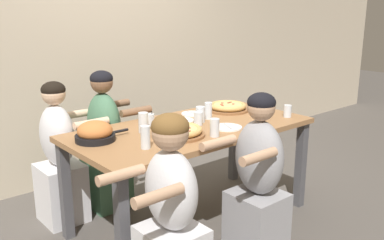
{
  "coord_description": "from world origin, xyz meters",
  "views": [
    {
      "loc": [
        -2.02,
        -2.38,
        1.66
      ],
      "look_at": [
        0.0,
        0.0,
        0.83
      ],
      "focal_mm": 40.0,
      "sensor_mm": 36.0,
      "label": 1
    }
  ],
  "objects_px": {
    "empty_plate_c": "(227,127)",
    "drinking_glass_j": "(257,107)",
    "pizza_board_second": "(178,131)",
    "drinking_glass_i": "(288,112)",
    "pizza_board_main": "(228,107)",
    "skillet_bowl": "(95,133)",
    "drinking_glass_g": "(146,139)",
    "drinking_glass_a": "(200,114)",
    "drinking_glass_d": "(198,119)",
    "drinking_glass_e": "(215,129)",
    "drinking_glass_c": "(143,124)",
    "diner_near_left": "(171,220)",
    "empty_plate_b": "(192,114)",
    "cocktail_glass_blue": "(150,121)",
    "diner_far_left": "(60,160)",
    "drinking_glass_h": "(166,140)",
    "drinking_glass_b": "(208,111)",
    "diner_far_midleft": "(106,147)",
    "empty_plate_a": "(180,121)",
    "diner_near_center": "(258,186)",
    "drinking_glass_f": "(263,111)"
  },
  "relations": [
    {
      "from": "pizza_board_second",
      "to": "drinking_glass_g",
      "type": "xyz_separation_m",
      "value": [
        -0.33,
        -0.08,
        0.03
      ]
    },
    {
      "from": "drinking_glass_d",
      "to": "drinking_glass_h",
      "type": "height_order",
      "value": "drinking_glass_h"
    },
    {
      "from": "empty_plate_a",
      "to": "diner_near_center",
      "type": "relative_size",
      "value": 0.19
    },
    {
      "from": "drinking_glass_h",
      "to": "drinking_glass_i",
      "type": "height_order",
      "value": "drinking_glass_h"
    },
    {
      "from": "drinking_glass_h",
      "to": "cocktail_glass_blue",
      "type": "bearing_deg",
      "value": 65.43
    },
    {
      "from": "pizza_board_main",
      "to": "diner_near_center",
      "type": "xyz_separation_m",
      "value": [
        -0.57,
        -0.86,
        -0.3
      ]
    },
    {
      "from": "skillet_bowl",
      "to": "diner_far_midleft",
      "type": "relative_size",
      "value": 0.33
    },
    {
      "from": "drinking_glass_e",
      "to": "empty_plate_c",
      "type": "bearing_deg",
      "value": 22.79
    },
    {
      "from": "drinking_glass_a",
      "to": "pizza_board_main",
      "type": "bearing_deg",
      "value": 17.05
    },
    {
      "from": "diner_far_midleft",
      "to": "empty_plate_b",
      "type": "bearing_deg",
      "value": 57.89
    },
    {
      "from": "drinking_glass_i",
      "to": "drinking_glass_j",
      "type": "distance_m",
      "value": 0.25
    },
    {
      "from": "drinking_glass_d",
      "to": "drinking_glass_e",
      "type": "relative_size",
      "value": 0.8
    },
    {
      "from": "empty_plate_b",
      "to": "diner_near_left",
      "type": "relative_size",
      "value": 0.16
    },
    {
      "from": "drinking_glass_b",
      "to": "diner_far_midleft",
      "type": "bearing_deg",
      "value": 136.77
    },
    {
      "from": "diner_near_left",
      "to": "drinking_glass_g",
      "type": "bearing_deg",
      "value": -18.9
    },
    {
      "from": "skillet_bowl",
      "to": "drinking_glass_g",
      "type": "bearing_deg",
      "value": -64.46
    },
    {
      "from": "pizza_board_main",
      "to": "drinking_glass_i",
      "type": "bearing_deg",
      "value": -65.6
    },
    {
      "from": "pizza_board_second",
      "to": "diner_near_left",
      "type": "height_order",
      "value": "diner_near_left"
    },
    {
      "from": "empty_plate_c",
      "to": "cocktail_glass_blue",
      "type": "distance_m",
      "value": 0.59
    },
    {
      "from": "diner_far_midleft",
      "to": "drinking_glass_h",
      "type": "bearing_deg",
      "value": -6.06
    },
    {
      "from": "drinking_glass_c",
      "to": "drinking_glass_e",
      "type": "distance_m",
      "value": 0.52
    },
    {
      "from": "empty_plate_c",
      "to": "diner_far_left",
      "type": "height_order",
      "value": "diner_far_left"
    },
    {
      "from": "drinking_glass_g",
      "to": "skillet_bowl",
      "type": "bearing_deg",
      "value": 115.54
    },
    {
      "from": "pizza_board_second",
      "to": "drinking_glass_b",
      "type": "distance_m",
      "value": 0.52
    },
    {
      "from": "drinking_glass_g",
      "to": "diner_far_midleft",
      "type": "relative_size",
      "value": 0.13
    },
    {
      "from": "drinking_glass_d",
      "to": "diner_near_left",
      "type": "xyz_separation_m",
      "value": [
        -0.78,
        -0.67,
        -0.31
      ]
    },
    {
      "from": "drinking_glass_e",
      "to": "drinking_glass_h",
      "type": "height_order",
      "value": "same"
    },
    {
      "from": "pizza_board_second",
      "to": "cocktail_glass_blue",
      "type": "bearing_deg",
      "value": 92.22
    },
    {
      "from": "diner_near_center",
      "to": "drinking_glass_g",
      "type": "bearing_deg",
      "value": 50.29
    },
    {
      "from": "diner_near_left",
      "to": "diner_far_midleft",
      "type": "bearing_deg",
      "value": -14.43
    },
    {
      "from": "cocktail_glass_blue",
      "to": "diner_near_left",
      "type": "relative_size",
      "value": 0.11
    },
    {
      "from": "pizza_board_main",
      "to": "empty_plate_c",
      "type": "relative_size",
      "value": 1.67
    },
    {
      "from": "cocktail_glass_blue",
      "to": "drinking_glass_g",
      "type": "distance_m",
      "value": 0.52
    },
    {
      "from": "empty_plate_a",
      "to": "cocktail_glass_blue",
      "type": "bearing_deg",
      "value": 174.19
    },
    {
      "from": "cocktail_glass_blue",
      "to": "diner_far_midleft",
      "type": "relative_size",
      "value": 0.1
    },
    {
      "from": "empty_plate_c",
      "to": "drinking_glass_j",
      "type": "bearing_deg",
      "value": 16.24
    },
    {
      "from": "pizza_board_second",
      "to": "drinking_glass_f",
      "type": "bearing_deg",
      "value": -5.22
    },
    {
      "from": "empty_plate_a",
      "to": "diner_far_midleft",
      "type": "relative_size",
      "value": 0.19
    },
    {
      "from": "drinking_glass_j",
      "to": "diner_near_center",
      "type": "relative_size",
      "value": 0.12
    },
    {
      "from": "pizza_board_main",
      "to": "empty_plate_b",
      "type": "bearing_deg",
      "value": 163.62
    },
    {
      "from": "empty_plate_c",
      "to": "drinking_glass_h",
      "type": "relative_size",
      "value": 1.7
    },
    {
      "from": "empty_plate_b",
      "to": "cocktail_glass_blue",
      "type": "distance_m",
      "value": 0.49
    },
    {
      "from": "drinking_glass_c",
      "to": "diner_far_left",
      "type": "bearing_deg",
      "value": 126.01
    },
    {
      "from": "drinking_glass_a",
      "to": "drinking_glass_j",
      "type": "xyz_separation_m",
      "value": [
        0.54,
        -0.12,
        -0.0
      ]
    },
    {
      "from": "drinking_glass_i",
      "to": "drinking_glass_b",
      "type": "bearing_deg",
      "value": 145.07
    },
    {
      "from": "drinking_glass_j",
      "to": "drinking_glass_f",
      "type": "bearing_deg",
      "value": -121.58
    },
    {
      "from": "pizza_board_second",
      "to": "drinking_glass_i",
      "type": "xyz_separation_m",
      "value": [
        1.01,
        -0.17,
        0.01
      ]
    },
    {
      "from": "diner_near_left",
      "to": "pizza_board_second",
      "type": "bearing_deg",
      "value": -41.96
    },
    {
      "from": "drinking_glass_b",
      "to": "diner_far_midleft",
      "type": "xyz_separation_m",
      "value": [
        -0.62,
        0.59,
        -0.32
      ]
    },
    {
      "from": "pizza_board_second",
      "to": "drinking_glass_j",
      "type": "bearing_deg",
      "value": 3.85
    }
  ]
}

